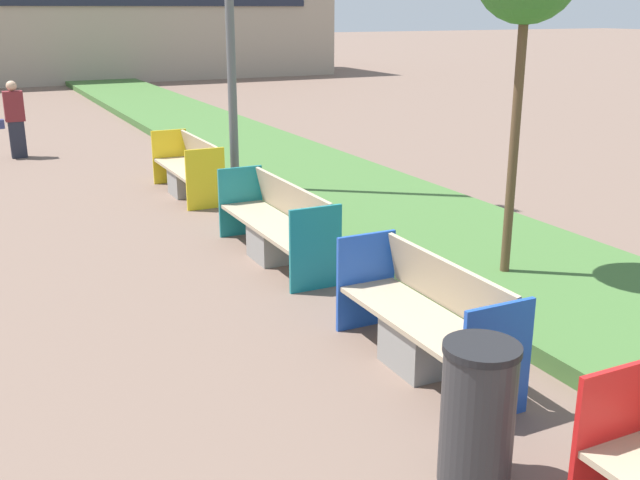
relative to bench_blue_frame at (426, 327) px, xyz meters
The scene contains 7 objects.
planter_grass_strip 5.99m from the bench_blue_frame, 67.79° to the left, with size 2.80×120.00×0.18m.
building_backdrop 30.13m from the bench_blue_frame, 84.14° to the left, with size 19.81×5.90×6.64m.
bench_blue_frame is the anchor object (origin of this frame).
bench_teal_frame 3.25m from the bench_blue_frame, 89.92° to the left, with size 0.65×2.38×0.94m.
bench_yellow_frame 6.98m from the bench_blue_frame, 89.99° to the left, with size 0.65×2.08×0.94m.
litter_bin 1.66m from the bench_blue_frame, 112.51° to the right, with size 0.50×0.50×0.98m.
pedestrian_walking 11.90m from the bench_blue_frame, 100.93° to the left, with size 0.53×0.24×1.57m.
Camera 1 is at (-2.47, 1.57, 2.98)m, focal length 42.00 mm.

